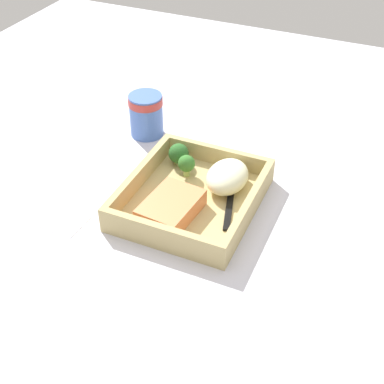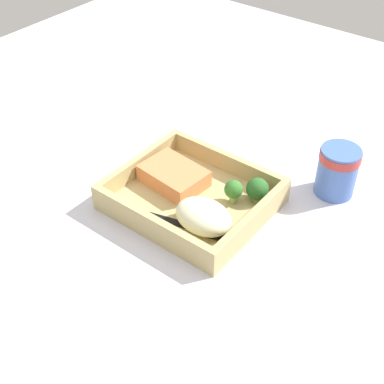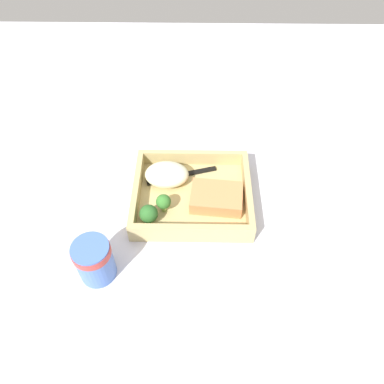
{
  "view_description": "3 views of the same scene",
  "coord_description": "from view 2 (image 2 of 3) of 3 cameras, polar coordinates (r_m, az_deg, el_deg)",
  "views": [
    {
      "loc": [
        -63.92,
        -28.19,
        58.18
      ],
      "look_at": [
        0.0,
        0.0,
        2.7
      ],
      "focal_mm": 50.0,
      "sensor_mm": 36.0,
      "label": 1
    },
    {
      "loc": [
        40.78,
        -52.57,
        58.26
      ],
      "look_at": [
        0.0,
        0.0,
        2.7
      ],
      "focal_mm": 50.0,
      "sensor_mm": 36.0,
      "label": 2
    },
    {
      "loc": [
        -0.76,
        50.14,
        62.42
      ],
      "look_at": [
        0.0,
        0.0,
        2.7
      ],
      "focal_mm": 35.0,
      "sensor_mm": 36.0,
      "label": 3
    }
  ],
  "objects": [
    {
      "name": "receipt_slip",
      "position": [
        1.07,
        2.44,
        6.93
      ],
      "size": [
        10.0,
        15.03,
        0.24
      ],
      "primitive_type": "cube",
      "rotation": [
        0.0,
        0.0,
        -0.07
      ],
      "color": "white",
      "rests_on": "ground_plane"
    },
    {
      "name": "broccoli_floret_2",
      "position": [
        0.87,
        6.98,
        0.3
      ],
      "size": [
        3.69,
        3.69,
        4.13
      ],
      "color": "#8BA363",
      "rests_on": "takeout_tray"
    },
    {
      "name": "paper_cup",
      "position": [
        0.91,
        15.28,
        2.38
      ],
      "size": [
        6.78,
        6.78,
        8.65
      ],
      "color": "#4569B7",
      "rests_on": "ground_plane"
    },
    {
      "name": "mashed_potatoes",
      "position": [
        0.81,
        1.23,
        -2.63
      ],
      "size": [
        9.39,
        6.92,
        4.45
      ],
      "primitive_type": "ellipsoid",
      "color": "beige",
      "rests_on": "takeout_tray"
    },
    {
      "name": "broccoli_floret_1",
      "position": [
        0.86,
        4.45,
        0.22
      ],
      "size": [
        3.05,
        3.05,
        4.16
      ],
      "color": "#8AAD5B",
      "rests_on": "takeout_tray"
    },
    {
      "name": "fork",
      "position": [
        0.83,
        -0.54,
        -3.63
      ],
      "size": [
        15.65,
        5.89,
        0.44
      ],
      "color": "black",
      "rests_on": "takeout_tray"
    },
    {
      "name": "tray_rim",
      "position": [
        0.87,
        0.0,
        0.1
      ],
      "size": [
        24.34,
        21.26,
        3.4
      ],
      "color": "tan",
      "rests_on": "takeout_tray"
    },
    {
      "name": "ground_plane",
      "position": [
        0.89,
        0.0,
        -1.83
      ],
      "size": [
        160.0,
        160.0,
        2.0
      ],
      "primitive_type": "cube",
      "color": "silver"
    },
    {
      "name": "takeout_tray",
      "position": [
        0.88,
        0.0,
        -1.05
      ],
      "size": [
        24.34,
        21.26,
        1.2
      ],
      "primitive_type": "cube",
      "color": "tan",
      "rests_on": "ground_plane"
    },
    {
      "name": "salmon_fillet",
      "position": [
        0.9,
        -1.96,
        1.74
      ],
      "size": [
        11.18,
        8.53,
        2.99
      ],
      "primitive_type": "cube",
      "rotation": [
        0.0,
        0.0,
        -0.1
      ],
      "color": "#E3824E",
      "rests_on": "takeout_tray"
    }
  ]
}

